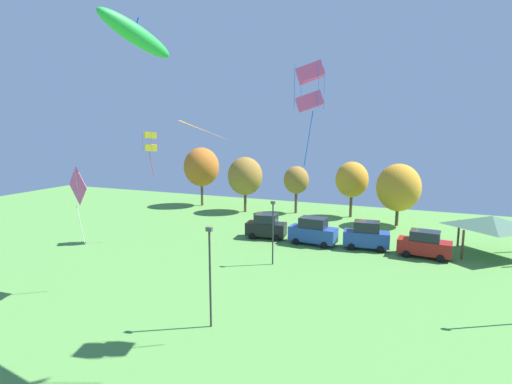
# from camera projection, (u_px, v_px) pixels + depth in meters

# --- Properties ---
(kite_flying_0) EXTENTS (1.60, 1.59, 4.40)m
(kite_flying_0) POSITION_uv_depth(u_px,v_px,m) (150.00, 141.00, 38.61)
(kite_flying_0) COLOR yellow
(kite_flying_1) EXTENTS (1.72, 1.61, 5.18)m
(kite_flying_1) POSITION_uv_depth(u_px,v_px,m) (310.00, 88.00, 19.82)
(kite_flying_1) COLOR #E54C93
(kite_flying_2) EXTENTS (3.35, 3.75, 0.85)m
(kite_flying_2) POSITION_uv_depth(u_px,v_px,m) (230.00, 166.00, 17.14)
(kite_flying_2) COLOR orange
(kite_flying_3) EXTENTS (2.49, 0.94, 5.32)m
(kite_flying_3) POSITION_uv_depth(u_px,v_px,m) (78.00, 188.00, 26.77)
(kite_flying_3) COLOR #E54C93
(kite_flying_4) EXTENTS (2.65, 5.53, 3.01)m
(kite_flying_4) POSITION_uv_depth(u_px,v_px,m) (136.00, 34.00, 24.30)
(kite_flying_4) COLOR green
(parked_car_leftmost) EXTENTS (4.20, 2.32, 2.53)m
(parked_car_leftmost) POSITION_uv_depth(u_px,v_px,m) (266.00, 226.00, 40.96)
(parked_car_leftmost) COLOR black
(parked_car_leftmost) RESTS_ON ground
(parked_car_second_from_left) EXTENTS (4.67, 2.32, 2.66)m
(parked_car_second_from_left) POSITION_uv_depth(u_px,v_px,m) (313.00, 231.00, 38.76)
(parked_car_second_from_left) COLOR #234299
(parked_car_second_from_left) RESTS_ON ground
(parked_car_third_from_left) EXTENTS (4.28, 2.20, 2.65)m
(parked_car_third_from_left) POSITION_uv_depth(u_px,v_px,m) (366.00, 236.00, 37.22)
(parked_car_third_from_left) COLOR #234299
(parked_car_third_from_left) RESTS_ON ground
(parked_car_rightmost_in_row) EXTENTS (4.54, 2.28, 2.37)m
(parked_car_rightmost_in_row) POSITION_uv_depth(u_px,v_px,m) (424.00, 244.00, 34.87)
(parked_car_rightmost_in_row) COLOR maroon
(parked_car_rightmost_in_row) RESTS_ON ground
(park_pavilion) EXTENTS (6.07, 5.30, 3.60)m
(park_pavilion) POSITION_uv_depth(u_px,v_px,m) (492.00, 222.00, 35.02)
(park_pavilion) COLOR brown
(park_pavilion) RESTS_ON ground
(light_post_0) EXTENTS (0.36, 0.20, 5.84)m
(light_post_0) POSITION_uv_depth(u_px,v_px,m) (210.00, 271.00, 22.26)
(light_post_0) COLOR #2D2D33
(light_post_0) RESTS_ON ground
(light_post_1) EXTENTS (0.36, 0.20, 5.35)m
(light_post_1) POSITION_uv_depth(u_px,v_px,m) (273.00, 228.00, 32.72)
(light_post_1) COLOR #2D2D33
(light_post_1) RESTS_ON ground
(treeline_tree_0) EXTENTS (5.08, 5.08, 8.46)m
(treeline_tree_0) POSITION_uv_depth(u_px,v_px,m) (201.00, 167.00, 57.64)
(treeline_tree_0) COLOR brown
(treeline_tree_0) RESTS_ON ground
(treeline_tree_1) EXTENTS (4.65, 4.65, 7.43)m
(treeline_tree_1) POSITION_uv_depth(u_px,v_px,m) (245.00, 176.00, 53.29)
(treeline_tree_1) COLOR brown
(treeline_tree_1) RESTS_ON ground
(treeline_tree_2) EXTENTS (3.32, 3.32, 6.28)m
(treeline_tree_2) POSITION_uv_depth(u_px,v_px,m) (296.00, 180.00, 52.57)
(treeline_tree_2) COLOR brown
(treeline_tree_2) RESTS_ON ground
(treeline_tree_3) EXTENTS (4.08, 4.08, 7.07)m
(treeline_tree_3) POSITION_uv_depth(u_px,v_px,m) (352.00, 180.00, 50.10)
(treeline_tree_3) COLOR brown
(treeline_tree_3) RESTS_ON ground
(treeline_tree_4) EXTENTS (4.97, 4.97, 7.21)m
(treeline_tree_4) POSITION_uv_depth(u_px,v_px,m) (398.00, 188.00, 45.71)
(treeline_tree_4) COLOR brown
(treeline_tree_4) RESTS_ON ground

